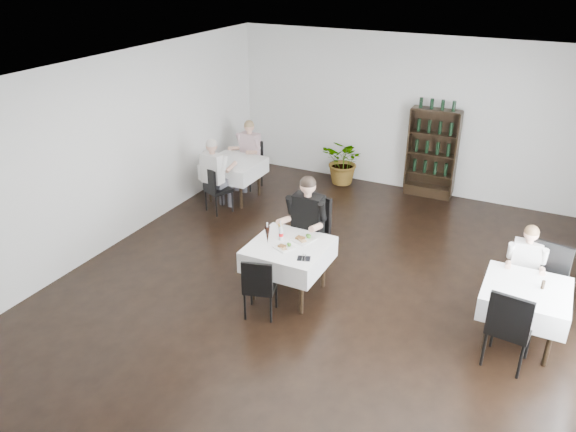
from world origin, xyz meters
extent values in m
plane|color=black|center=(0.00, 0.00, 0.00)|extent=(9.00, 9.00, 0.00)
plane|color=white|center=(0.00, 0.00, 3.00)|extent=(9.00, 9.00, 0.00)
plane|color=white|center=(0.00, 4.50, 1.50)|extent=(7.00, 0.00, 7.00)
plane|color=white|center=(-3.50, 0.00, 1.50)|extent=(0.00, 9.00, 9.00)
cube|color=black|center=(0.60, 4.32, 0.10)|extent=(0.90, 0.28, 0.20)
cylinder|color=black|center=(-0.67, -0.36, 0.35)|extent=(0.06, 0.06, 0.71)
cylinder|color=black|center=(-0.67, 0.36, 0.35)|extent=(0.06, 0.06, 0.71)
cylinder|color=black|center=(0.07, -0.36, 0.35)|extent=(0.06, 0.06, 0.71)
cylinder|color=black|center=(0.07, 0.36, 0.35)|extent=(0.06, 0.06, 0.71)
cube|color=black|center=(-0.30, 0.00, 0.73)|extent=(0.85, 0.85, 0.04)
cube|color=white|center=(-0.30, 0.00, 0.62)|extent=(1.03, 1.03, 0.30)
cylinder|color=black|center=(-3.04, 2.16, 0.35)|extent=(0.06, 0.06, 0.71)
cylinder|color=black|center=(-3.04, 2.84, 0.35)|extent=(0.06, 0.06, 0.71)
cylinder|color=black|center=(-2.36, 2.16, 0.35)|extent=(0.06, 0.06, 0.71)
cylinder|color=black|center=(-2.36, 2.84, 0.35)|extent=(0.06, 0.06, 0.71)
cube|color=black|center=(-2.70, 2.50, 0.73)|extent=(0.80, 0.80, 0.04)
cube|color=white|center=(-2.70, 2.50, 0.62)|extent=(0.98, 0.98, 0.30)
cylinder|color=black|center=(2.36, -0.04, 0.35)|extent=(0.06, 0.06, 0.71)
cylinder|color=black|center=(2.36, 0.64, 0.35)|extent=(0.06, 0.06, 0.71)
cylinder|color=black|center=(3.04, -0.04, 0.35)|extent=(0.06, 0.06, 0.71)
cylinder|color=black|center=(3.04, 0.64, 0.35)|extent=(0.06, 0.06, 0.71)
cube|color=black|center=(2.70, 0.30, 0.73)|extent=(0.80, 0.80, 0.04)
cube|color=white|center=(2.70, 0.30, 0.62)|extent=(0.98, 0.98, 0.30)
imported|color=#1E531C|center=(-1.09, 4.16, 0.48)|extent=(0.99, 0.90, 0.96)
cylinder|color=black|center=(-0.68, 0.62, 0.26)|extent=(0.04, 0.04, 0.52)
cylinder|color=black|center=(-0.51, 1.04, 0.26)|extent=(0.04, 0.04, 0.52)
cylinder|color=black|center=(-0.27, 0.45, 0.26)|extent=(0.04, 0.04, 0.52)
cylinder|color=black|center=(-0.09, 0.86, 0.26)|extent=(0.04, 0.04, 0.52)
cube|color=black|center=(-0.39, 0.74, 0.56)|extent=(0.68, 0.68, 0.08)
cube|color=black|center=(-0.29, 0.96, 0.86)|extent=(0.50, 0.26, 0.57)
cylinder|color=black|center=(-0.29, -0.39, 0.20)|extent=(0.03, 0.03, 0.40)
cylinder|color=black|center=(-0.20, -0.72, 0.20)|extent=(0.03, 0.03, 0.40)
cylinder|color=black|center=(-0.62, -0.49, 0.20)|extent=(0.03, 0.03, 0.40)
cylinder|color=black|center=(-0.53, -0.82, 0.20)|extent=(0.03, 0.03, 0.40)
cube|color=black|center=(-0.41, -0.61, 0.42)|extent=(0.49, 0.49, 0.06)
cube|color=black|center=(-0.36, -0.78, 0.65)|extent=(0.39, 0.15, 0.43)
cylinder|color=black|center=(-2.97, 2.96, 0.22)|extent=(0.03, 0.03, 0.43)
cylinder|color=black|center=(-2.91, 3.33, 0.22)|extent=(0.03, 0.03, 0.43)
cylinder|color=black|center=(-2.59, 2.90, 0.22)|extent=(0.03, 0.03, 0.43)
cylinder|color=black|center=(-2.54, 3.27, 0.22)|extent=(0.03, 0.03, 0.43)
cube|color=black|center=(-2.75, 3.11, 0.46)|extent=(0.49, 0.49, 0.07)
cube|color=black|center=(-2.72, 3.31, 0.71)|extent=(0.43, 0.11, 0.47)
cylinder|color=black|center=(-2.42, 1.95, 0.20)|extent=(0.03, 0.03, 0.40)
cylinder|color=black|center=(-2.57, 1.64, 0.20)|extent=(0.03, 0.03, 0.40)
cylinder|color=black|center=(-2.74, 2.09, 0.20)|extent=(0.03, 0.03, 0.40)
cylinder|color=black|center=(-2.88, 1.78, 0.20)|extent=(0.03, 0.03, 0.40)
cube|color=black|center=(-2.65, 1.86, 0.42)|extent=(0.53, 0.53, 0.06)
cube|color=black|center=(-2.73, 1.70, 0.66)|extent=(0.38, 0.20, 0.43)
cylinder|color=black|center=(2.59, 0.64, 0.24)|extent=(0.04, 0.04, 0.49)
cylinder|color=black|center=(2.69, 1.05, 0.24)|extent=(0.04, 0.04, 0.49)
cylinder|color=black|center=(3.00, 0.54, 0.24)|extent=(0.04, 0.04, 0.49)
cylinder|color=black|center=(3.10, 0.95, 0.24)|extent=(0.04, 0.04, 0.49)
cube|color=black|center=(2.85, 0.80, 0.52)|extent=(0.59, 0.59, 0.07)
cube|color=black|center=(2.90, 1.01, 0.80)|extent=(0.48, 0.17, 0.53)
cylinder|color=black|center=(2.83, -0.01, 0.23)|extent=(0.04, 0.04, 0.47)
cylinder|color=black|center=(2.78, -0.41, 0.23)|extent=(0.04, 0.04, 0.47)
cylinder|color=black|center=(2.43, 0.04, 0.23)|extent=(0.04, 0.04, 0.47)
cylinder|color=black|center=(2.38, -0.36, 0.23)|extent=(0.04, 0.04, 0.47)
cube|color=black|center=(2.61, -0.18, 0.50)|extent=(0.52, 0.52, 0.07)
cube|color=black|center=(2.58, -0.40, 0.77)|extent=(0.47, 0.10, 0.51)
cube|color=#3C3C43|center=(-0.41, 0.41, 0.60)|extent=(0.15, 0.45, 0.15)
cylinder|color=#3C3C43|center=(-0.41, 0.22, 0.26)|extent=(0.12, 0.12, 0.53)
cube|color=#3C3C43|center=(-0.19, 0.42, 0.60)|extent=(0.15, 0.45, 0.15)
cylinder|color=#3C3C43|center=(-0.19, 0.22, 0.26)|extent=(0.12, 0.12, 0.53)
cube|color=black|center=(-0.30, 0.62, 0.96)|extent=(0.43, 0.24, 0.59)
cylinder|color=tan|center=(-0.55, 0.33, 0.94)|extent=(0.09, 0.33, 0.17)
cylinder|color=tan|center=(-0.05, 0.33, 0.94)|extent=(0.09, 0.33, 0.17)
sphere|color=tan|center=(-0.30, 0.60, 1.41)|extent=(0.23, 0.23, 0.23)
sphere|color=black|center=(-0.30, 0.60, 1.44)|extent=(0.23, 0.23, 0.23)
cube|color=#3C3C43|center=(-2.86, 3.04, 0.53)|extent=(0.18, 0.41, 0.13)
cylinder|color=#3C3C43|center=(-2.88, 2.87, 0.23)|extent=(0.10, 0.10, 0.46)
cube|color=#3C3C43|center=(-2.67, 3.02, 0.53)|extent=(0.18, 0.41, 0.13)
cylinder|color=#3C3C43|center=(-2.69, 2.85, 0.23)|extent=(0.10, 0.10, 0.46)
cube|color=beige|center=(-2.75, 3.21, 0.84)|extent=(0.40, 0.25, 0.52)
cylinder|color=tan|center=(-2.99, 2.98, 0.83)|extent=(0.11, 0.30, 0.15)
cylinder|color=tan|center=(-2.56, 2.93, 0.83)|extent=(0.11, 0.30, 0.15)
sphere|color=tan|center=(-2.75, 3.19, 1.24)|extent=(0.20, 0.20, 0.20)
sphere|color=olive|center=(-2.75, 3.19, 1.27)|extent=(0.20, 0.20, 0.20)
cube|color=#3C3C43|center=(-2.60, 1.97, 0.54)|extent=(0.16, 0.41, 0.14)
cylinder|color=#3C3C43|center=(-2.59, 2.14, 0.24)|extent=(0.11, 0.11, 0.47)
cube|color=#3C3C43|center=(-2.79, 1.98, 0.54)|extent=(0.16, 0.41, 0.14)
cylinder|color=#3C3C43|center=(-2.78, 2.15, 0.24)|extent=(0.11, 0.11, 0.47)
cube|color=silver|center=(-2.71, 1.79, 0.86)|extent=(0.40, 0.24, 0.53)
cylinder|color=tan|center=(-2.47, 2.03, 0.84)|extent=(0.10, 0.31, 0.15)
cylinder|color=tan|center=(-2.91, 2.07, 0.84)|extent=(0.10, 0.31, 0.15)
sphere|color=tan|center=(-2.71, 1.81, 1.27)|extent=(0.20, 0.20, 0.20)
sphere|color=beige|center=(-2.71, 1.81, 1.30)|extent=(0.20, 0.20, 0.20)
cube|color=#3C3C43|center=(2.54, 0.85, 0.49)|extent=(0.14, 0.37, 0.12)
cylinder|color=#3C3C43|center=(2.54, 0.70, 0.21)|extent=(0.10, 0.10, 0.43)
cube|color=#3C3C43|center=(2.71, 0.86, 0.49)|extent=(0.14, 0.37, 0.12)
cylinder|color=#3C3C43|center=(2.72, 0.71, 0.21)|extent=(0.10, 0.10, 0.43)
cube|color=silver|center=(2.61, 1.02, 0.78)|extent=(0.36, 0.21, 0.48)
cylinder|color=tan|center=(2.43, 0.78, 0.76)|extent=(0.08, 0.27, 0.14)
cylinder|color=tan|center=(2.83, 0.80, 0.76)|extent=(0.08, 0.27, 0.14)
sphere|color=tan|center=(2.62, 1.01, 1.14)|extent=(0.18, 0.18, 0.18)
sphere|color=brown|center=(2.62, 1.01, 1.17)|extent=(0.18, 0.18, 0.18)
cube|color=white|center=(-0.18, 0.21, 0.78)|extent=(0.34, 0.34, 0.02)
cube|color=#5A3519|center=(-0.22, 0.19, 0.80)|extent=(0.12, 0.10, 0.03)
sphere|color=#396D1D|center=(-0.12, 0.25, 0.82)|extent=(0.07, 0.07, 0.07)
cube|color=olive|center=(-0.16, 0.14, 0.80)|extent=(0.12, 0.12, 0.02)
cube|color=white|center=(-0.31, -0.11, 0.78)|extent=(0.30, 0.30, 0.02)
cube|color=#5A3519|center=(-0.34, -0.13, 0.80)|extent=(0.10, 0.09, 0.02)
sphere|color=#396D1D|center=(-0.26, -0.07, 0.81)|extent=(0.06, 0.06, 0.06)
cube|color=olive|center=(-0.30, -0.16, 0.79)|extent=(0.10, 0.10, 0.02)
cone|color=black|center=(-0.58, -0.09, 0.90)|extent=(0.07, 0.07, 0.25)
cylinder|color=silver|center=(-0.58, -0.09, 1.05)|extent=(0.02, 0.02, 0.06)
cone|color=gold|center=(-0.49, 0.11, 0.88)|extent=(0.06, 0.06, 0.21)
cylinder|color=silver|center=(-0.49, 0.11, 1.01)|extent=(0.02, 0.02, 0.05)
cylinder|color=silver|center=(-0.45, 0.08, 0.87)|extent=(0.06, 0.06, 0.19)
cylinder|color=red|center=(-0.45, 0.08, 0.85)|extent=(0.06, 0.06, 0.05)
cylinder|color=silver|center=(-0.45, 0.08, 0.99)|extent=(0.02, 0.02, 0.05)
cube|color=black|center=(0.04, -0.25, 0.77)|extent=(0.20, 0.18, 0.01)
cylinder|color=silver|center=(0.02, -0.25, 0.78)|extent=(0.07, 0.18, 0.01)
cylinder|color=silver|center=(0.06, -0.25, 0.78)|extent=(0.08, 0.18, 0.01)
cylinder|color=black|center=(2.86, 0.36, 0.82)|extent=(0.05, 0.05, 0.11)
camera|label=1|loc=(2.66, -5.97, 4.39)|focal=35.00mm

